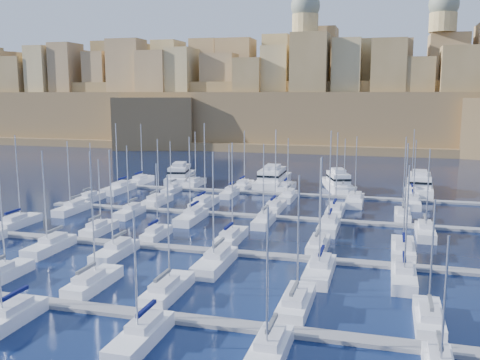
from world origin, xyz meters
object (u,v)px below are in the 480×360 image
(motor_yacht_b, at_px, (273,178))
(sailboat_4, at_px, (296,303))
(sailboat_2, at_px, (93,282))
(motor_yacht_d, at_px, (419,185))
(motor_yacht_c, at_px, (338,183))
(motor_yacht_a, at_px, (180,175))

(motor_yacht_b, bearing_deg, sailboat_4, -76.11)
(sailboat_2, distance_m, motor_yacht_d, 80.57)
(sailboat_2, distance_m, motor_yacht_c, 72.24)
(motor_yacht_b, relative_size, motor_yacht_c, 1.24)
(motor_yacht_a, relative_size, motor_yacht_c, 1.10)
(motor_yacht_c, xyz_separation_m, motor_yacht_d, (17.47, 1.76, 0.00))
(motor_yacht_a, bearing_deg, motor_yacht_d, 1.04)
(sailboat_2, bearing_deg, motor_yacht_b, 85.75)
(sailboat_2, distance_m, sailboat_4, 22.87)
(sailboat_2, distance_m, motor_yacht_b, 71.46)
(sailboat_2, relative_size, sailboat_4, 1.12)
(sailboat_4, distance_m, motor_yacht_a, 80.72)
(sailboat_2, bearing_deg, motor_yacht_a, 104.10)
(motor_yacht_b, relative_size, motor_yacht_d, 1.02)
(motor_yacht_c, bearing_deg, sailboat_2, -106.61)
(motor_yacht_a, height_order, motor_yacht_d, same)
(sailboat_4, height_order, motor_yacht_a, sailboat_4)
(sailboat_4, xyz_separation_m, motor_yacht_c, (-2.23, 69.11, 0.98))
(sailboat_4, relative_size, motor_yacht_b, 0.73)
(sailboat_4, bearing_deg, sailboat_2, -179.71)
(sailboat_4, relative_size, motor_yacht_d, 0.75)
(sailboat_2, height_order, motor_yacht_b, sailboat_2)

